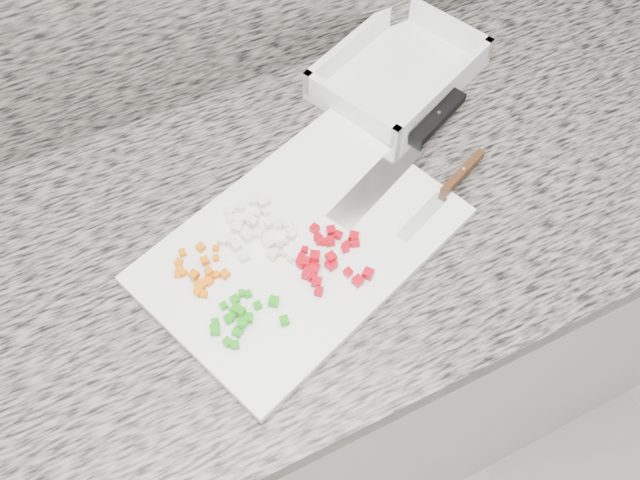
# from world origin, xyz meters

# --- Properties ---
(cabinet) EXTENTS (3.92, 0.62, 0.86)m
(cabinet) POSITION_xyz_m (0.00, 1.44, 0.43)
(cabinet) COLOR beige
(cabinet) RESTS_ON ground
(countertop) EXTENTS (3.96, 0.64, 0.04)m
(countertop) POSITION_xyz_m (0.00, 1.44, 0.88)
(countertop) COLOR slate
(countertop) RESTS_ON cabinet
(cutting_board) EXTENTS (0.51, 0.42, 0.01)m
(cutting_board) POSITION_xyz_m (0.10, 1.39, 0.91)
(cutting_board) COLOR white
(cutting_board) RESTS_ON countertop
(carrot_pile) EXTENTS (0.07, 0.09, 0.02)m
(carrot_pile) POSITION_xyz_m (-0.05, 1.41, 0.92)
(carrot_pile) COLOR orange
(carrot_pile) RESTS_ON cutting_board
(onion_pile) EXTENTS (0.11, 0.11, 0.02)m
(onion_pile) POSITION_xyz_m (0.04, 1.44, 0.92)
(onion_pile) COLOR white
(onion_pile) RESTS_ON cutting_board
(green_pepper_pile) EXTENTS (0.10, 0.08, 0.02)m
(green_pepper_pile) POSITION_xyz_m (-0.03, 1.32, 0.92)
(green_pepper_pile) COLOR #1C9A0E
(green_pepper_pile) RESTS_ON cutting_board
(red_pepper_pile) EXTENTS (0.10, 0.12, 0.02)m
(red_pepper_pile) POSITION_xyz_m (0.11, 1.35, 0.92)
(red_pepper_pile) COLOR #B70211
(red_pepper_pile) RESTS_ON cutting_board
(garlic_pile) EXTENTS (0.04, 0.05, 0.01)m
(garlic_pile) POSITION_xyz_m (0.06, 1.39, 0.92)
(garlic_pile) COLOR beige
(garlic_pile) RESTS_ON cutting_board
(chef_knife) EXTENTS (0.31, 0.16, 0.02)m
(chef_knife) POSITION_xyz_m (0.34, 1.48, 0.92)
(chef_knife) COLOR white
(chef_knife) RESTS_ON cutting_board
(paring_knife) EXTENTS (0.19, 0.09, 0.02)m
(paring_knife) POSITION_xyz_m (0.34, 1.38, 0.92)
(paring_knife) COLOR white
(paring_knife) RESTS_ON cutting_board
(tray) EXTENTS (0.32, 0.28, 0.06)m
(tray) POSITION_xyz_m (0.39, 1.62, 0.92)
(tray) COLOR white
(tray) RESTS_ON countertop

